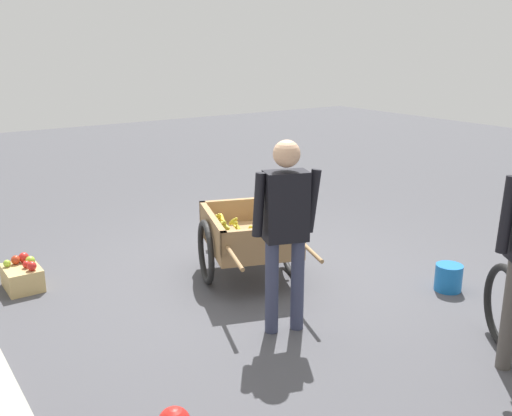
# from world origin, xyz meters

# --- Properties ---
(ground_plane) EXTENTS (24.00, 24.00, 0.00)m
(ground_plane) POSITION_xyz_m (0.00, 0.00, 0.00)
(ground_plane) COLOR #47474C
(fruit_cart) EXTENTS (1.81, 1.25, 0.72)m
(fruit_cart) POSITION_xyz_m (0.12, 0.06, 0.44)
(fruit_cart) COLOR #937047
(fruit_cart) RESTS_ON ground
(vendor_person) EXTENTS (0.30, 0.55, 1.59)m
(vendor_person) POSITION_xyz_m (-0.96, 0.43, 0.95)
(vendor_person) COLOR #333851
(vendor_person) RESTS_ON ground
(dog) EXTENTS (0.47, 0.54, 0.40)m
(dog) POSITION_xyz_m (2.67, -1.94, 0.27)
(dog) COLOR beige
(dog) RESTS_ON ground
(plastic_bucket) EXTENTS (0.26, 0.26, 0.26)m
(plastic_bucket) POSITION_xyz_m (-1.21, -1.36, 0.13)
(plastic_bucket) COLOR #1966B2
(plastic_bucket) RESTS_ON ground
(apple_crate) EXTENTS (0.44, 0.32, 0.32)m
(apple_crate) POSITION_xyz_m (1.15, 2.01, 0.13)
(apple_crate) COLOR tan
(apple_crate) RESTS_ON ground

